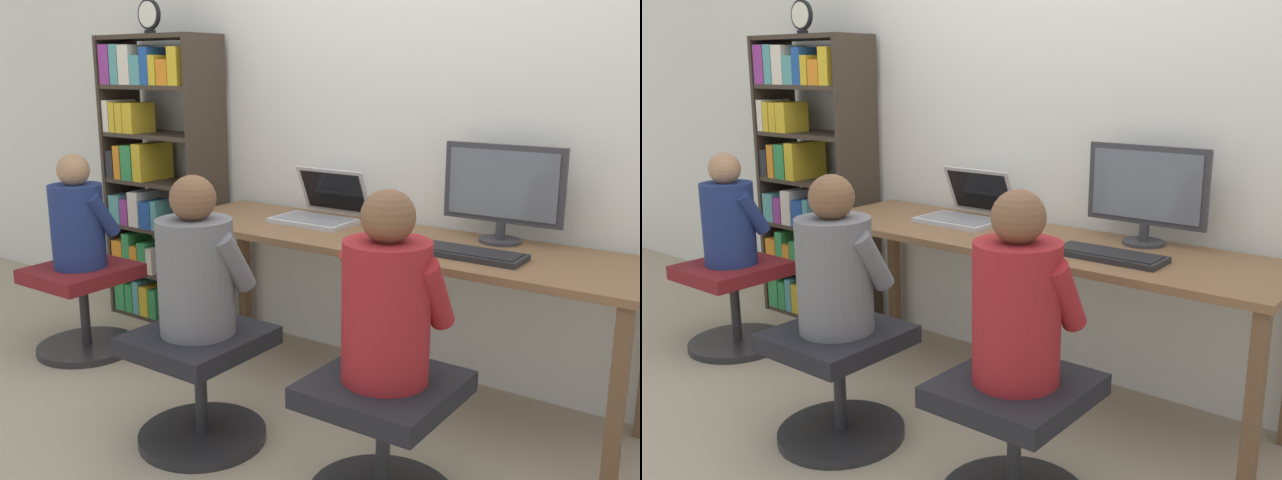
# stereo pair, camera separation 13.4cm
# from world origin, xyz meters

# --- Properties ---
(ground_plane) EXTENTS (14.00, 14.00, 0.00)m
(ground_plane) POSITION_xyz_m (0.00, 0.00, 0.00)
(ground_plane) COLOR tan
(wall_back) EXTENTS (10.00, 0.05, 2.60)m
(wall_back) POSITION_xyz_m (0.00, 0.66, 1.30)
(wall_back) COLOR silver
(wall_back) RESTS_ON ground_plane
(desk) EXTENTS (2.15, 0.60, 0.72)m
(desk) POSITION_xyz_m (0.00, 0.30, 0.65)
(desk) COLOR brown
(desk) RESTS_ON ground_plane
(desktop_monitor) EXTENTS (0.51, 0.17, 0.40)m
(desktop_monitor) POSITION_xyz_m (0.43, 0.49, 0.94)
(desktop_monitor) COLOR #333338
(desktop_monitor) RESTS_ON desk
(laptop) EXTENTS (0.38, 0.34, 0.24)m
(laptop) POSITION_xyz_m (-0.42, 0.41, 0.77)
(laptop) COLOR #B7B7BC
(laptop) RESTS_ON desk
(keyboard) EXTENTS (0.42, 0.17, 0.03)m
(keyboard) POSITION_xyz_m (0.42, 0.20, 0.73)
(keyboard) COLOR #232326
(keyboard) RESTS_ON desk
(computer_mouse_by_keyboard) EXTENTS (0.06, 0.11, 0.03)m
(computer_mouse_by_keyboard) POSITION_xyz_m (0.15, 0.21, 0.74)
(computer_mouse_by_keyboard) COLOR silver
(computer_mouse_by_keyboard) RESTS_ON desk
(office_chair_left) EXTENTS (0.50, 0.50, 0.45)m
(office_chair_left) POSITION_xyz_m (0.42, -0.42, 0.26)
(office_chair_left) COLOR #262628
(office_chair_left) RESTS_ON ground_plane
(office_chair_right) EXTENTS (0.50, 0.50, 0.45)m
(office_chair_right) POSITION_xyz_m (-0.37, -0.46, 0.26)
(office_chair_right) COLOR #262628
(office_chair_right) RESTS_ON ground_plane
(person_at_monitor) EXTENTS (0.35, 0.31, 0.62)m
(person_at_monitor) POSITION_xyz_m (0.42, -0.42, 0.72)
(person_at_monitor) COLOR maroon
(person_at_monitor) RESTS_ON office_chair_left
(person_at_laptop) EXTENTS (0.35, 0.30, 0.60)m
(person_at_laptop) POSITION_xyz_m (-0.37, -0.46, 0.71)
(person_at_laptop) COLOR slate
(person_at_laptop) RESTS_ON office_chair_right
(bookshelf) EXTENTS (0.71, 0.30, 1.60)m
(bookshelf) POSITION_xyz_m (-1.60, 0.44, 0.81)
(bookshelf) COLOR #382D23
(bookshelf) RESTS_ON ground_plane
(desk_clock) EXTENTS (0.15, 0.03, 0.17)m
(desk_clock) POSITION_xyz_m (-1.48, 0.37, 1.69)
(desk_clock) COLOR black
(desk_clock) RESTS_ON bookshelf
(office_chair_side) EXTENTS (0.50, 0.50, 0.45)m
(office_chair_side) POSITION_xyz_m (-1.50, -0.15, 0.26)
(office_chair_side) COLOR #262628
(office_chair_side) RESTS_ON ground_plane
(person_near_shelf) EXTENTS (0.32, 0.28, 0.57)m
(person_near_shelf) POSITION_xyz_m (-1.50, -0.14, 0.69)
(person_near_shelf) COLOR navy
(person_near_shelf) RESTS_ON office_chair_side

